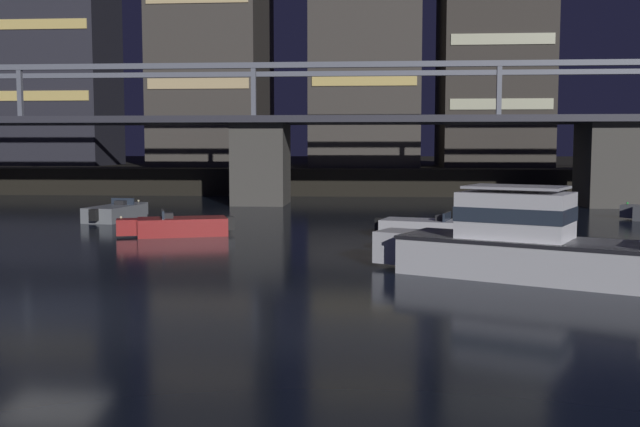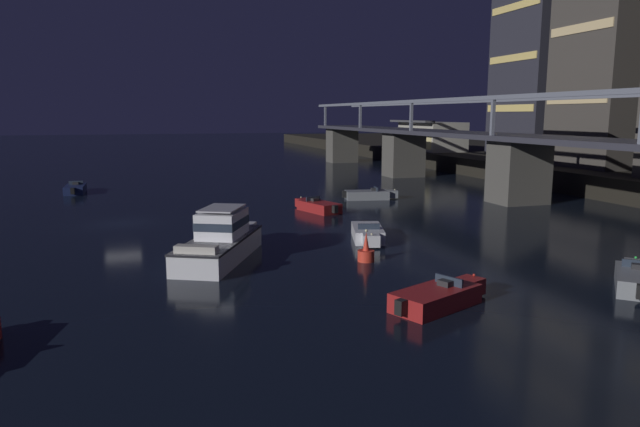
% 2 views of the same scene
% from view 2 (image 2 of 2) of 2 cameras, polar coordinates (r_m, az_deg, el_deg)
% --- Properties ---
extents(ground_plane, '(400.00, 400.00, 0.00)m').
position_cam_2_polar(ground_plane, '(44.19, -18.94, -0.95)').
color(ground_plane, black).
extents(river_bridge, '(99.88, 6.40, 9.38)m').
position_cam_2_polar(river_bridge, '(54.02, 19.03, 5.34)').
color(river_bridge, '#4C4944').
rests_on(river_bridge, ground).
extents(tower_west_low, '(10.73, 8.25, 32.61)m').
position_cam_2_polar(tower_west_low, '(84.34, 20.90, 16.31)').
color(tower_west_low, '#282833').
rests_on(tower_west_low, far_riverbank).
extents(waterfront_pavilion, '(12.40, 7.40, 4.70)m').
position_cam_2_polar(waterfront_pavilion, '(93.15, 10.89, 7.50)').
color(waterfront_pavilion, '#B2AD9E').
rests_on(waterfront_pavilion, far_riverbank).
extents(cabin_cruiser_near_left, '(9.11, 5.96, 2.79)m').
position_cam_2_polar(cabin_cruiser_near_left, '(32.03, -9.71, -2.55)').
color(cabin_cruiser_near_left, silver).
rests_on(cabin_cruiser_near_left, ground).
extents(speedboat_near_center, '(3.23, 5.02, 1.16)m').
position_cam_2_polar(speedboat_near_center, '(24.44, 11.65, -8.03)').
color(speedboat_near_center, maroon).
rests_on(speedboat_near_center, ground).
extents(speedboat_near_right, '(5.17, 2.84, 1.16)m').
position_cam_2_polar(speedboat_near_right, '(36.46, 4.73, -1.97)').
color(speedboat_near_right, silver).
rests_on(speedboat_near_right, ground).
extents(speedboat_mid_left, '(5.15, 2.92, 1.16)m').
position_cam_2_polar(speedboat_mid_left, '(47.02, -0.24, 0.71)').
color(speedboat_mid_left, maroon).
rests_on(speedboat_mid_left, ground).
extents(speedboat_mid_center, '(2.42, 5.23, 1.16)m').
position_cam_2_polar(speedboat_mid_center, '(54.00, 4.87, 1.85)').
color(speedboat_mid_center, gray).
rests_on(speedboat_mid_center, ground).
extents(speedboat_mid_right, '(5.20, 1.85, 1.16)m').
position_cam_2_polar(speedboat_mid_right, '(63.05, -22.94, 2.25)').
color(speedboat_mid_right, '#19234C').
rests_on(speedboat_mid_right, ground).
extents(speedboat_far_left, '(4.48, 4.29, 1.16)m').
position_cam_2_polar(speedboat_far_left, '(30.06, 28.81, -5.70)').
color(speedboat_far_left, gray).
rests_on(speedboat_far_left, ground).
extents(channel_buoy, '(0.90, 0.90, 1.76)m').
position_cam_2_polar(channel_buoy, '(31.17, 4.55, -3.86)').
color(channel_buoy, red).
rests_on(channel_buoy, ground).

